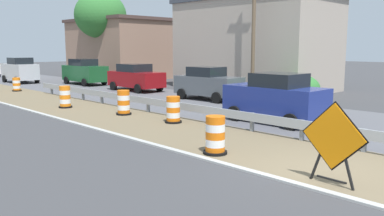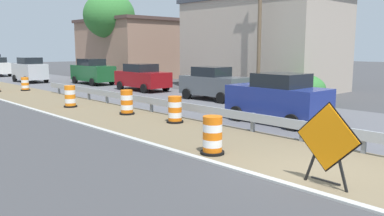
# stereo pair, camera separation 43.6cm
# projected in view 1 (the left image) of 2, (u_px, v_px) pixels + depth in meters

# --- Properties ---
(ground_plane) EXTENTS (160.00, 160.00, 0.00)m
(ground_plane) POSITION_uv_depth(u_px,v_px,m) (327.00, 173.00, 9.83)
(ground_plane) COLOR #3D3D3F
(median_dirt_strip) EXTENTS (4.07, 120.00, 0.01)m
(median_dirt_strip) POSITION_uv_depth(u_px,v_px,m) (342.00, 166.00, 10.41)
(median_dirt_strip) COLOR #706047
(median_dirt_strip) RESTS_ON ground
(curb_near_edge) EXTENTS (0.20, 120.00, 0.11)m
(curb_near_edge) POSITION_uv_depth(u_px,v_px,m) (300.00, 186.00, 8.93)
(curb_near_edge) COLOR #ADADA8
(curb_near_edge) RESTS_ON ground
(warning_sign_diamond) EXTENTS (0.11, 1.60, 1.93)m
(warning_sign_diamond) POSITION_uv_depth(u_px,v_px,m) (333.00, 140.00, 8.86)
(warning_sign_diamond) COLOR black
(warning_sign_diamond) RESTS_ON ground
(traffic_barrel_nearest) EXTENTS (0.71, 0.71, 1.12)m
(traffic_barrel_nearest) POSITION_uv_depth(u_px,v_px,m) (215.00, 137.00, 11.57)
(traffic_barrel_nearest) COLOR orange
(traffic_barrel_nearest) RESTS_ON ground
(traffic_barrel_close) EXTENTS (0.70, 0.70, 1.10)m
(traffic_barrel_close) POSITION_uv_depth(u_px,v_px,m) (173.00, 111.00, 16.37)
(traffic_barrel_close) COLOR orange
(traffic_barrel_close) RESTS_ON ground
(traffic_barrel_mid) EXTENTS (0.70, 0.70, 1.14)m
(traffic_barrel_mid) POSITION_uv_depth(u_px,v_px,m) (124.00, 104.00, 18.34)
(traffic_barrel_mid) COLOR orange
(traffic_barrel_mid) RESTS_ON ground
(traffic_barrel_far) EXTENTS (0.69, 0.69, 1.13)m
(traffic_barrel_far) POSITION_uv_depth(u_px,v_px,m) (65.00, 98.00, 20.49)
(traffic_barrel_far) COLOR orange
(traffic_barrel_far) RESTS_ON ground
(traffic_barrel_farthest) EXTENTS (0.65, 0.65, 0.97)m
(traffic_barrel_farthest) POSITION_uv_depth(u_px,v_px,m) (17.00, 85.00, 28.25)
(traffic_barrel_farthest) COLOR orange
(traffic_barrel_farthest) RESTS_ON ground
(car_lead_near_lane) EXTENTS (2.00, 4.15, 2.22)m
(car_lead_near_lane) POSITION_uv_depth(u_px,v_px,m) (20.00, 70.00, 34.98)
(car_lead_near_lane) COLOR silver
(car_lead_near_lane) RESTS_ON ground
(car_trailing_near_lane) EXTENTS (2.17, 4.48, 1.93)m
(car_trailing_near_lane) POSITION_uv_depth(u_px,v_px,m) (136.00, 77.00, 28.51)
(car_trailing_near_lane) COLOR maroon
(car_trailing_near_lane) RESTS_ON ground
(car_trailing_far_lane) EXTENTS (2.13, 4.15, 2.06)m
(car_trailing_far_lane) POSITION_uv_depth(u_px,v_px,m) (276.00, 98.00, 16.41)
(car_trailing_far_lane) COLOR navy
(car_trailing_far_lane) RESTS_ON ground
(car_distant_a) EXTENTS (2.03, 4.66, 2.15)m
(car_distant_a) POSITION_uv_depth(u_px,v_px,m) (84.00, 72.00, 33.32)
(car_distant_a) COLOR #195128
(car_distant_a) RESTS_ON ground
(car_distant_c) EXTENTS (2.07, 4.22, 1.97)m
(car_distant_c) POSITION_uv_depth(u_px,v_px,m) (208.00, 83.00, 23.53)
(car_distant_c) COLOR #4C5156
(car_distant_c) RESTS_ON ground
(roadside_shop_near) EXTENTS (6.61, 11.68, 6.77)m
(roadside_shop_near) POSITION_uv_depth(u_px,v_px,m) (254.00, 43.00, 29.57)
(roadside_shop_near) COLOR #AD9E8E
(roadside_shop_near) RESTS_ON ground
(roadside_shop_far) EXTENTS (9.17, 10.57, 5.97)m
(roadside_shop_far) POSITION_uv_depth(u_px,v_px,m) (128.00, 48.00, 41.68)
(roadside_shop_far) COLOR #93705B
(roadside_shop_far) RESTS_ON ground
(utility_pole_near) EXTENTS (0.24, 1.80, 8.78)m
(utility_pole_near) POSITION_uv_depth(u_px,v_px,m) (254.00, 24.00, 24.57)
(utility_pole_near) COLOR brown
(utility_pole_near) RESTS_ON ground
(bush_roadside) EXTENTS (3.15, 3.15, 1.70)m
(bush_roadside) POSITION_uv_depth(u_px,v_px,m) (291.00, 88.00, 22.33)
(bush_roadside) COLOR #337533
(bush_roadside) RESTS_ON ground
(tree_roadside) EXTENTS (4.93, 4.93, 8.38)m
(tree_roadside) POSITION_uv_depth(u_px,v_px,m) (101.00, 15.00, 37.94)
(tree_roadside) COLOR brown
(tree_roadside) RESTS_ON ground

